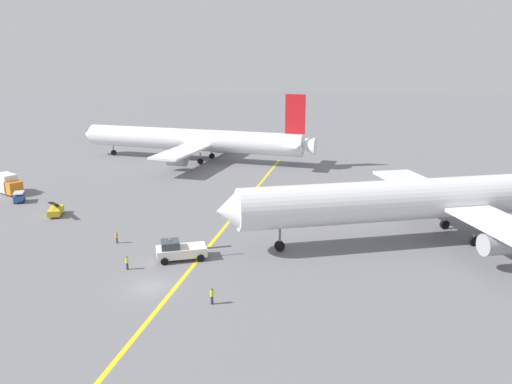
# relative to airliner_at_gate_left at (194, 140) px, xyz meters

# --- Properties ---
(ground_plane) EXTENTS (600.00, 600.00, 0.00)m
(ground_plane) POSITION_rel_airliner_at_gate_left_xyz_m (19.41, -64.63, -4.84)
(ground_plane) COLOR slate
(taxiway_stripe) EXTENTS (5.30, 119.92, 0.01)m
(taxiway_stripe) POSITION_rel_airliner_at_gate_left_xyz_m (21.75, -54.63, -4.84)
(taxiway_stripe) COLOR yellow
(taxiway_stripe) RESTS_ON ground
(airliner_at_gate_left) EXTENTS (58.64, 40.00, 15.95)m
(airliner_at_gate_left) POSITION_rel_airliner_at_gate_left_xyz_m (0.00, 0.00, 0.00)
(airliner_at_gate_left) COLOR white
(airliner_at_gate_left) RESTS_ON ground
(airliner_being_pushed) EXTENTS (55.29, 37.24, 16.89)m
(airliner_being_pushed) POSITION_rel_airliner_at_gate_left_xyz_m (50.67, -41.48, 0.84)
(airliner_being_pushed) COLOR silver
(airliner_being_pushed) RESTS_ON ground
(pushback_tug) EXTENTS (8.77, 5.61, 2.76)m
(pushback_tug) POSITION_rel_airliner_at_gate_left_xyz_m (19.61, -56.67, -3.67)
(pushback_tug) COLOR white
(pushback_tug) RESTS_ON ground
(gse_catering_truck_tall) EXTENTS (6.31, 4.62, 3.50)m
(gse_catering_truck_tall) POSITION_rel_airliner_at_gate_left_xyz_m (-21.76, -35.76, -3.08)
(gse_catering_truck_tall) COLOR orange
(gse_catering_truck_tall) RESTS_ON ground
(gse_baggage_cart_trailing) EXTENTS (2.74, 3.15, 1.71)m
(gse_baggage_cart_trailing) POSITION_rel_airliner_at_gate_left_xyz_m (-16.22, -40.06, -3.98)
(gse_baggage_cart_trailing) COLOR #2D5199
(gse_baggage_cart_trailing) RESTS_ON ground
(gse_belt_loader_portside) EXTENTS (3.27, 5.00, 3.02)m
(gse_belt_loader_portside) POSITION_rel_airliner_at_gate_left_xyz_m (-5.68, -45.09, -4.01)
(gse_belt_loader_portside) COLOR gold
(gse_belt_loader_portside) RESTS_ON ground
(ground_crew_wing_walker_right) EXTENTS (0.36, 0.36, 1.63)m
(ground_crew_wing_walker_right) POSITION_rel_airliner_at_gate_left_xyz_m (14.87, -61.01, -4.00)
(ground_crew_wing_walker_right) COLOR #2D3351
(ground_crew_wing_walker_right) RESTS_ON ground
(ground_crew_marshaller_foreground) EXTENTS (0.36, 0.36, 1.60)m
(ground_crew_marshaller_foreground) POSITION_rel_airliner_at_gate_left_xyz_m (9.45, -53.60, -4.01)
(ground_crew_marshaller_foreground) COLOR #4C4C51
(ground_crew_marshaller_foreground) RESTS_ON ground
(ground_crew_ramp_agent_by_cones) EXTENTS (0.36, 0.50, 1.72)m
(ground_crew_ramp_agent_by_cones) POSITION_rel_airliner_at_gate_left_xyz_m (27.14, -66.66, -3.94)
(ground_crew_ramp_agent_by_cones) COLOR #2D3351
(ground_crew_ramp_agent_by_cones) RESTS_ON ground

